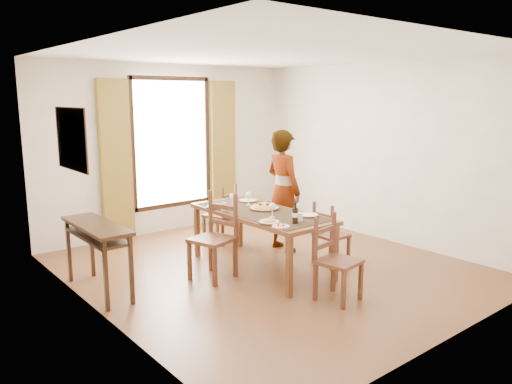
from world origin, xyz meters
TOP-DOWN VIEW (x-y plane):
  - ground at (0.00, 0.00)m, footprint 5.00×5.00m
  - room_shell at (-0.00, 0.13)m, footprint 4.60×5.10m
  - console_table at (-2.03, 0.60)m, footprint 0.38×1.20m
  - dining_table at (-0.09, 0.07)m, footprint 0.86×1.99m
  - chair_west at (-0.75, 0.16)m, footprint 0.57×0.57m
  - chair_north at (0.18, 1.34)m, footprint 0.51×0.51m
  - chair_south at (-0.11, -1.23)m, footprint 0.47×0.47m
  - chair_east at (0.69, -0.40)m, footprint 0.38×0.38m
  - man at (0.67, 0.49)m, footprint 0.68×0.48m
  - plate_sw at (-0.40, -0.45)m, footprint 0.27×0.27m
  - plate_se at (0.19, -0.49)m, footprint 0.27×0.27m
  - plate_nw at (-0.40, 0.61)m, footprint 0.27×0.27m
  - plate_ne at (0.16, 0.65)m, footprint 0.27×0.27m
  - pasta_platter at (0.02, 0.14)m, footprint 0.40×0.40m
  - caprese_plate at (-0.42, -0.67)m, footprint 0.20×0.20m
  - wine_glass_a at (-0.20, -0.28)m, footprint 0.08×0.08m
  - wine_glass_b at (0.01, 0.46)m, footprint 0.08×0.08m
  - wine_glass_c at (-0.24, 0.48)m, footprint 0.08×0.08m
  - tumbler_a at (0.24, -0.26)m, footprint 0.07×0.07m
  - tumbler_b at (-0.44, 0.40)m, footprint 0.07×0.07m
  - tumbler_c at (-0.07, -0.61)m, footprint 0.07×0.07m
  - wine_bottle at (-0.18, -0.65)m, footprint 0.07×0.07m

SIDE VIEW (x-z plane):
  - ground at x=0.00m, z-range 0.00..0.00m
  - chair_east at x=0.69m, z-range -0.03..0.81m
  - chair_north at x=0.18m, z-range -0.03..0.87m
  - chair_south at x=-0.11m, z-range -0.03..0.89m
  - chair_west at x=-0.75m, z-range -0.04..1.00m
  - console_table at x=-2.03m, z-range 0.28..1.08m
  - dining_table at x=-0.09m, z-range 0.31..1.07m
  - caprese_plate at x=-0.42m, z-range 0.76..0.80m
  - plate_sw at x=-0.40m, z-range 0.76..0.81m
  - plate_se at x=0.19m, z-range 0.76..0.81m
  - plate_nw at x=-0.40m, z-range 0.76..0.81m
  - plate_ne at x=0.16m, z-range 0.76..0.81m
  - pasta_platter at x=0.02m, z-range 0.76..0.86m
  - tumbler_a at x=0.24m, z-range 0.76..0.86m
  - tumbler_b at x=-0.44m, z-range 0.76..0.86m
  - tumbler_c at x=-0.07m, z-range 0.76..0.86m
  - wine_glass_a at x=-0.20m, z-range 0.76..0.94m
  - wine_glass_b at x=0.01m, z-range 0.76..0.94m
  - wine_glass_c at x=-0.24m, z-range 0.76..0.94m
  - man at x=0.67m, z-range 0.00..1.74m
  - wine_bottle at x=-0.18m, z-range 0.76..1.00m
  - room_shell at x=0.00m, z-range 0.17..2.91m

